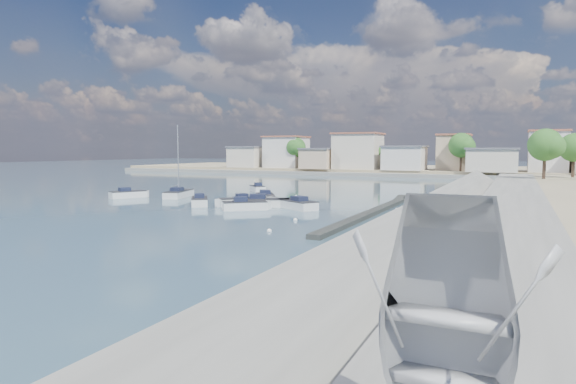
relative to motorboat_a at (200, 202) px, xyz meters
The scene contains 17 objects.
ground 32.03m from the motorboat_a, 69.28° to the left, with size 400.00×400.00×0.00m, color #294052.
seawall_walkway 29.98m from the motorboat_a, ahead, with size 5.00×90.00×1.80m, color slate.
breakwater 18.43m from the motorboat_a, ahead, with size 2.00×31.02×0.35m.
far_shore_land 82.74m from the motorboat_a, 82.13° to the left, with size 160.00×40.00×1.40m, color gray.
far_shore_quay 62.00m from the motorboat_a, 79.47° to the left, with size 160.00×2.50×0.80m, color slate.
far_town 70.57m from the motorboat_a, 71.76° to the left, with size 113.01×12.80×8.35m.
shore_trees 61.59m from the motorboat_a, 71.28° to the left, with size 74.56×38.32×7.92m.
motorboat_a is the anchor object (origin of this frame).
motorboat_b 6.62m from the motorboat_a, 10.72° to the right, with size 4.36×4.03×1.48m.
motorboat_c 10.37m from the motorboat_a, ahead, with size 5.22×4.10×1.48m.
motorboat_d 4.02m from the motorboat_a, 13.96° to the left, with size 3.89×3.96×1.48m.
motorboat_e 12.70m from the motorboat_a, 166.94° to the left, with size 3.42×4.59×1.48m.
motorboat_f 17.31m from the motorboat_a, 98.86° to the left, with size 3.49×3.54×1.48m.
motorboat_g 7.48m from the motorboat_a, 50.50° to the left, with size 4.27×5.24×1.48m.
motorboat_h 7.15m from the motorboat_a, 15.55° to the left, with size 5.98×4.15×1.48m.
sailboat 9.57m from the motorboat_a, 140.62° to the left, with size 3.48×6.26×9.00m.
mooring_buoys 15.77m from the motorboat_a, 13.70° to the left, with size 15.24×32.98×0.34m.
Camera 1 is at (18.72, -31.23, 5.78)m, focal length 30.00 mm.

